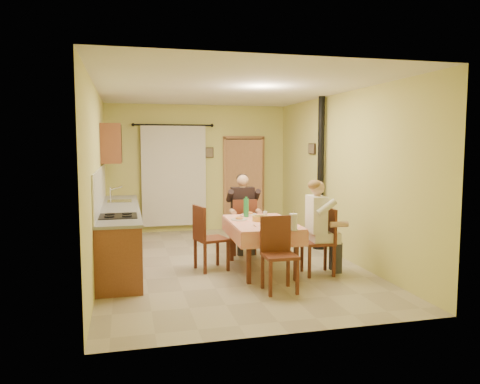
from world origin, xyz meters
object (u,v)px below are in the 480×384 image
object	(u,v)px
chair_far	(243,237)
man_right	(318,216)
chair_right	(319,255)
dining_table	(261,246)
man_far	(243,204)
stove_flue	(320,194)
chair_left	(210,251)
chair_near	(279,270)

from	to	relation	value
chair_far	man_right	distance (m)	1.83
chair_far	chair_right	distance (m)	1.74
dining_table	man_far	size ratio (longest dim) A/B	1.17
chair_far	stove_flue	distance (m)	1.65
chair_right	chair_left	world-z (taller)	chair_left
chair_near	stove_flue	world-z (taller)	stove_flue
dining_table	stove_flue	bearing A→B (deg)	40.94
dining_table	stove_flue	size ratio (longest dim) A/B	0.58
chair_near	stove_flue	distance (m)	2.82
man_far	stove_flue	bearing A→B (deg)	4.59
dining_table	chair_near	world-z (taller)	chair_near
stove_flue	man_far	bearing A→B (deg)	-178.84
chair_left	man_right	world-z (taller)	man_right
man_right	stove_flue	bearing A→B (deg)	-19.89
chair_far	chair_near	bearing A→B (deg)	-88.28
chair_near	stove_flue	bearing A→B (deg)	-124.17
chair_far	chair_left	size ratio (longest dim) A/B	0.98
chair_near	man_right	world-z (taller)	man_right
chair_near	chair_right	distance (m)	1.05
dining_table	man_right	size ratio (longest dim) A/B	1.17
dining_table	chair_near	size ratio (longest dim) A/B	1.66
chair_right	chair_far	bearing A→B (deg)	30.70
chair_far	chair_left	distance (m)	1.20
chair_right	man_right	world-z (taller)	man_right
chair_right	chair_near	bearing A→B (deg)	131.73
chair_near	chair_left	world-z (taller)	chair_left
man_right	stove_flue	xyz separation A→B (m)	(0.73, 1.60, 0.15)
chair_right	man_right	distance (m)	0.59
chair_right	man_right	bearing A→B (deg)	90.00
dining_table	chair_right	xyz separation A→B (m)	(0.77, -0.42, -0.09)
chair_near	stove_flue	xyz separation A→B (m)	(1.55, 2.24, 0.73)
man_far	chair_far	bearing A→B (deg)	-90.00
chair_far	stove_flue	xyz separation A→B (m)	(1.48, 0.04, 0.73)
man_right	man_far	bearing A→B (deg)	30.06
man_far	chair_left	bearing A→B (deg)	-125.30
chair_far	dining_table	bearing A→B (deg)	-86.56
dining_table	stove_flue	world-z (taller)	stove_flue
chair_right	man_right	size ratio (longest dim) A/B	0.71
man_far	stove_flue	size ratio (longest dim) A/B	0.50
chair_right	man_far	xyz separation A→B (m)	(-0.77, 1.57, 0.59)
man_far	man_right	size ratio (longest dim) A/B	1.00
chair_far	chair_right	xyz separation A→B (m)	(0.77, -1.56, 0.00)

